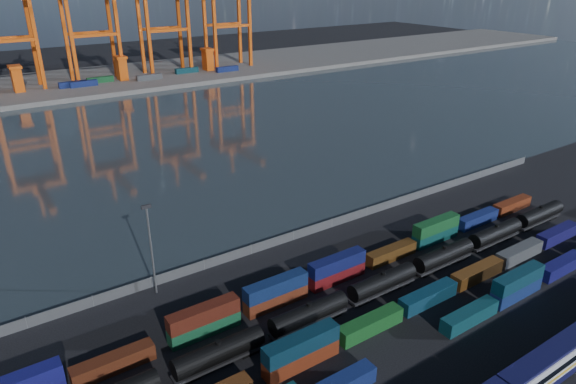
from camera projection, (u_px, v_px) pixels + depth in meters
ground at (391, 309)px, 83.71m from camera, size 700.00×700.00×0.00m
harbor_water at (156, 143)px, 163.28m from camera, size 700.00×700.00×0.00m
far_quay at (75, 83)px, 242.46m from camera, size 700.00×70.00×2.00m
passenger_train at (561, 357)px, 69.48m from camera, size 77.75×3.18×5.45m
container_row_south at (387, 358)px, 70.71m from camera, size 139.83×2.31×4.92m
container_row_mid at (390, 313)px, 80.05m from camera, size 140.41×2.38×5.07m
container_row_north at (297, 286)px, 86.07m from camera, size 127.73×2.30×4.90m
tanker_string at (382, 283)px, 86.97m from camera, size 106.78×2.96×4.24m
waterfront_fence at (294, 236)px, 104.53m from camera, size 160.12×0.12×2.20m
yard_light_mast at (151, 245)px, 84.25m from camera, size 1.60×0.40×16.60m
gantry_cranes at (46, 3)px, 218.98m from camera, size 198.46×45.04×60.99m
quay_containers at (56, 86)px, 224.86m from camera, size 172.58×10.99×2.60m
straddle_carriers at (72, 72)px, 230.86m from camera, size 140.00×7.00×11.10m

